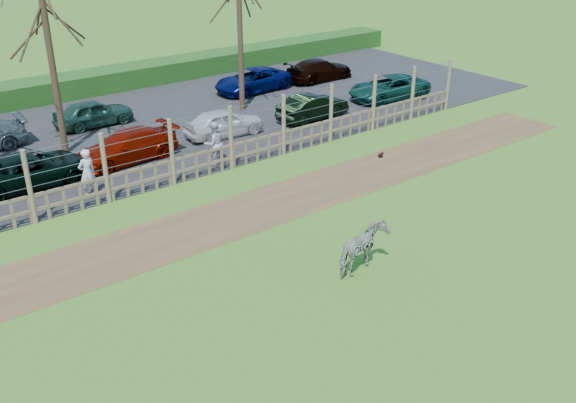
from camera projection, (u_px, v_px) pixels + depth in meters
ground at (314, 278)px, 17.62m from camera, size 120.00×120.00×0.00m
dirt_strip at (226, 219)px, 20.84m from camera, size 34.00×2.80×0.01m
asphalt at (103, 136)px, 28.00m from camera, size 44.00×13.00×0.04m
hedge at (47, 90)px, 32.79m from camera, size 46.00×2.00×1.10m
fence at (173, 164)px, 23.01m from camera, size 30.16×0.16×2.50m
tree_mid at (47, 32)px, 24.10m from camera, size 4.80×4.80×6.83m
tree_right at (239, 0)px, 29.25m from camera, size 4.80×4.80×7.35m
zebra at (363, 249)px, 17.65m from camera, size 1.79×1.13×1.40m
visitor_a at (87, 173)px, 22.02m from camera, size 0.70×0.53×1.72m
visitor_b at (214, 143)px, 24.65m from camera, size 0.86×0.68×1.72m
crow at (381, 155)px, 25.73m from camera, size 0.26×0.19×0.21m
car_2 at (31, 170)px, 22.96m from camera, size 4.32×1.99×1.20m
car_3 at (127, 147)px, 25.09m from camera, size 4.26×2.01×1.20m
car_4 at (224, 122)px, 27.77m from camera, size 3.58×1.58×1.20m
car_5 at (313, 107)px, 29.86m from camera, size 3.74×1.57×1.20m
car_6 at (389, 88)px, 32.85m from camera, size 4.53×2.52×1.20m
car_10 at (94, 113)px, 28.98m from camera, size 3.54×1.47×1.20m
car_12 at (253, 80)px, 34.17m from camera, size 4.48×2.38×1.20m
car_13 at (319, 70)px, 36.28m from camera, size 4.17×1.76×1.20m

